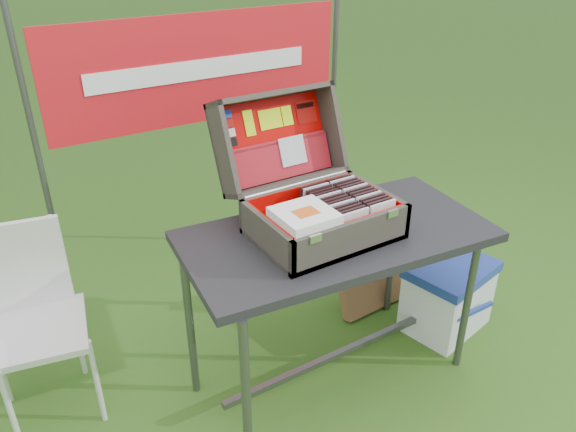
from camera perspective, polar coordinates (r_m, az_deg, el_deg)
ground at (r=2.80m, az=2.87°, el=-17.24°), size 80.00×80.00×0.00m
table at (r=2.60m, az=4.60°, el=-9.44°), size 1.36×0.78×0.81m
table_top at (r=2.38m, az=4.96°, el=-2.06°), size 1.36×0.78×0.04m
table_leg_fl at (r=2.21m, az=-4.25°, el=-18.40°), size 0.04×0.04×0.77m
table_leg_fr at (r=2.80m, az=17.78°, el=-8.26°), size 0.04×0.04×0.77m
table_leg_bl at (r=2.57m, az=-9.93°, el=-10.86°), size 0.04×0.04×0.77m
table_leg_br at (r=3.10m, az=10.57°, el=-3.51°), size 0.04×0.04×0.77m
table_brace at (r=2.78m, az=4.37°, el=-14.11°), size 1.15×0.03×0.03m
suitcase at (r=2.28m, az=2.93°, el=4.20°), size 0.57×0.57×0.51m
suitcase_base_bottom at (r=2.34m, az=3.62°, el=-1.72°), size 0.57×0.41×0.02m
suitcase_base_wall_front at (r=2.18m, az=6.59°, el=-2.37°), size 0.57×0.02×0.15m
suitcase_base_wall_back at (r=2.45m, az=1.07°, el=1.52°), size 0.57×0.02×0.15m
suitcase_base_wall_left at (r=2.18m, az=-2.25°, el=-2.13°), size 0.02×0.41×0.15m
suitcase_base_wall_right at (r=2.46m, az=8.90°, el=1.30°), size 0.02×0.41×0.15m
suitcase_liner_floor at (r=2.34m, az=3.63°, el=-1.42°), size 0.53×0.36×0.01m
suitcase_latch_left at (r=2.04m, az=2.80°, el=-2.30°), size 0.05×0.01×0.03m
suitcase_latch_right at (r=2.25m, az=10.57°, el=0.26°), size 0.05×0.01×0.03m
suitcase_hinge at (r=2.43m, az=0.94°, el=3.24°), size 0.52×0.02×0.02m
suitcase_lid_back at (r=2.54m, az=-1.59°, el=7.75°), size 0.57×0.17×0.39m
suitcase_lid_rim_far at (r=2.48m, az=-1.77°, el=12.23°), size 0.57×0.15×0.08m
suitcase_lid_rim_near at (r=2.49m, az=0.00°, el=3.49°), size 0.57×0.15×0.08m
suitcase_lid_rim_left at (r=2.36m, az=-6.64°, el=6.57°), size 0.02×0.29×0.44m
suitcase_lid_rim_right at (r=2.62m, az=4.34°, el=8.93°), size 0.02×0.29×0.44m
suitcase_lid_liner at (r=2.52m, az=-1.43°, el=7.77°), size 0.52×0.14×0.34m
suitcase_liner_wall_front at (r=2.18m, az=6.38°, el=-1.96°), size 0.53×0.01×0.13m
suitcase_liner_wall_back at (r=2.44m, az=1.25°, el=1.63°), size 0.53×0.01×0.13m
suitcase_liner_wall_left at (r=2.18m, az=-1.93°, el=-1.78°), size 0.01×0.36×0.13m
suitcase_liner_wall_right at (r=2.45m, az=8.67°, el=1.46°), size 0.01×0.36×0.13m
suitcase_lid_pocket at (r=2.51m, az=-0.80°, el=5.67°), size 0.51×0.09×0.16m
suitcase_pocket_edge at (r=2.50m, az=-1.10°, el=7.51°), size 0.50×0.03×0.03m
suitcase_pocket_cd at (r=2.52m, az=0.46°, el=6.65°), size 0.13×0.06×0.12m
lid_sticker_cc_a at (r=2.43m, az=-6.40°, el=10.22°), size 0.06×0.02×0.03m
lid_sticker_cc_b at (r=2.43m, az=-6.19°, el=9.30°), size 0.06×0.02×0.03m
lid_sticker_cc_c at (r=2.43m, az=-5.99°, el=8.38°), size 0.06×0.02×0.03m
lid_sticker_cc_d at (r=2.43m, az=-5.79°, el=7.45°), size 0.06×0.02×0.03m
lid_card_neon_tall at (r=2.47m, az=-3.97°, el=9.39°), size 0.05×0.04×0.11m
lid_card_neon_main at (r=2.52m, az=-1.79°, el=9.83°), size 0.11×0.03×0.08m
lid_card_neon_small at (r=2.56m, az=-0.08°, el=10.16°), size 0.05×0.03×0.08m
lid_sticker_band at (r=2.61m, az=1.85°, el=10.52°), size 0.10×0.04×0.10m
lid_sticker_band_bar at (r=2.61m, az=1.73°, el=11.16°), size 0.09×0.01×0.02m
cd_left_0 at (r=2.21m, az=6.79°, el=-1.17°), size 0.13×0.01×0.15m
cd_left_1 at (r=2.22m, az=6.43°, el=-0.93°), size 0.13×0.01×0.15m
cd_left_2 at (r=2.24m, az=6.08°, el=-0.69°), size 0.13×0.01×0.15m
cd_left_3 at (r=2.26m, az=5.74°, el=-0.46°), size 0.13×0.01×0.15m
cd_left_4 at (r=2.27m, az=5.40°, el=-0.23°), size 0.13×0.01×0.15m
cd_left_5 at (r=2.29m, az=5.06°, el=-0.00°), size 0.13×0.01×0.15m
cd_left_6 at (r=2.30m, az=4.73°, el=0.22°), size 0.13×0.01×0.15m
cd_left_7 at (r=2.32m, az=4.40°, el=0.45°), size 0.13×0.01×0.15m
cd_left_8 at (r=2.33m, az=4.08°, el=0.66°), size 0.13×0.01×0.15m
cd_left_9 at (r=2.35m, az=3.76°, el=0.88°), size 0.13×0.01×0.15m
cd_left_10 at (r=2.37m, az=3.45°, el=1.09°), size 0.13×0.01×0.15m
cd_left_11 at (r=2.38m, az=3.14°, el=1.30°), size 0.13×0.01×0.15m
cd_left_12 at (r=2.40m, az=2.83°, el=1.51°), size 0.13×0.01×0.15m
cd_left_13 at (r=2.42m, az=2.53°, el=1.71°), size 0.13×0.01×0.15m
cd_right_0 at (r=2.29m, az=9.51°, el=-0.27°), size 0.13×0.01×0.15m
cd_right_1 at (r=2.30m, az=9.15°, el=-0.04°), size 0.13×0.01×0.15m
cd_right_2 at (r=2.32m, az=8.79°, el=0.18°), size 0.13×0.01×0.15m
cd_right_3 at (r=2.33m, az=8.44°, el=0.40°), size 0.13×0.01×0.15m
cd_right_4 at (r=2.35m, az=8.10°, el=0.62°), size 0.13×0.01×0.15m
cd_right_5 at (r=2.36m, az=7.75°, el=0.83°), size 0.13×0.01×0.15m
cd_right_6 at (r=2.38m, az=7.42°, el=1.05°), size 0.13×0.01×0.15m
cd_right_7 at (r=2.39m, az=7.08°, el=1.26°), size 0.13×0.01×0.15m
cd_right_8 at (r=2.41m, az=6.75°, el=1.46°), size 0.13×0.01×0.15m
cd_right_9 at (r=2.43m, az=6.43°, el=1.67°), size 0.13×0.01×0.15m
cd_right_10 at (r=2.44m, az=6.10°, el=1.87°), size 0.13×0.01×0.15m
cd_right_11 at (r=2.46m, az=5.79°, el=2.07°), size 0.13×0.01×0.15m
cd_right_12 at (r=2.47m, az=5.47°, el=2.26°), size 0.13×0.01×0.15m
cd_right_13 at (r=2.49m, az=5.16°, el=2.46°), size 0.13×0.01×0.15m
songbook_0 at (r=2.14m, az=1.67°, el=-0.28°), size 0.21×0.21×0.00m
songbook_1 at (r=2.14m, az=1.67°, el=-0.17°), size 0.21×0.21×0.00m
songbook_2 at (r=2.14m, az=1.67°, el=-0.05°), size 0.21×0.21×0.00m
songbook_3 at (r=2.14m, az=1.68°, el=0.07°), size 0.21×0.21×0.00m
songbook_4 at (r=2.13m, az=1.68°, el=0.19°), size 0.21×0.21×0.00m
songbook_5 at (r=2.13m, az=1.68°, el=0.31°), size 0.21×0.21×0.00m
songbook_6 at (r=2.13m, az=1.68°, el=0.43°), size 0.21×0.21×0.00m
songbook_graphic at (r=2.12m, az=1.83°, el=0.41°), size 0.09×0.07×0.00m
cooler at (r=3.15m, az=15.89°, el=-7.81°), size 0.51×0.42×0.39m
cooler_body at (r=3.16m, az=15.83°, el=-8.20°), size 0.48×0.40×0.34m
cooler_lid at (r=3.05m, az=16.31°, el=-5.21°), size 0.51×0.42×0.05m
cooler_handle at (r=3.05m, az=18.38°, el=-9.17°), size 0.27×0.02×0.02m
chair at (r=2.63m, az=-24.15°, el=-10.89°), size 0.48×0.51×0.88m
chair_seat at (r=2.62m, az=-24.19°, el=-10.72°), size 0.47×0.47×0.03m
chair_backrest at (r=2.66m, az=-25.84°, el=-4.68°), size 0.40×0.10×0.42m
chair_leg_fl at (r=2.63m, az=-26.27°, el=-17.62°), size 0.02×0.02×0.45m
chair_leg_fr at (r=2.64m, az=-18.83°, el=-15.63°), size 0.02×0.02×0.45m
chair_leg_bl at (r=2.89m, az=-27.26°, el=-13.19°), size 0.02×0.02×0.45m
chair_leg_br at (r=2.90m, az=-20.60°, el=-11.43°), size 0.02×0.02×0.45m
chair_upright_right at (r=2.68m, az=-22.26°, el=-3.93°), size 0.02×0.02×0.42m
cardboard_box at (r=3.21m, az=8.20°, el=-5.81°), size 0.41×0.21×0.43m
banner_post_left at (r=2.94m, az=-23.47°, el=2.91°), size 0.03×0.03×1.70m
banner_post_right at (r=3.54m, az=4.51°, el=9.33°), size 0.03×0.03×1.70m
banner at (r=3.00m, az=-8.76°, el=14.57°), size 1.60×0.02×0.55m
banner_text at (r=2.99m, az=-8.66°, el=14.53°), size 1.20×0.00×0.10m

